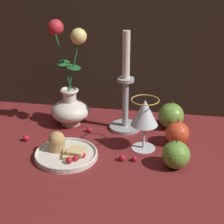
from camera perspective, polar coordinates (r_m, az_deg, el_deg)
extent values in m
plane|color=maroon|center=(1.11, -3.10, -4.59)|extent=(2.40, 2.40, 0.00)
cylinder|color=silver|center=(1.23, -6.29, -1.52)|extent=(0.06, 0.06, 0.01)
ellipsoid|color=silver|center=(1.21, -6.37, 0.18)|extent=(0.12, 0.12, 0.07)
cylinder|color=silver|center=(1.19, -6.48, 2.26)|extent=(0.04, 0.04, 0.05)
torus|color=silver|center=(1.19, -6.53, 3.28)|extent=(0.06, 0.06, 0.01)
cylinder|color=#23662D|center=(1.17, -7.54, 7.90)|extent=(0.04, 0.02, 0.19)
ellipsoid|color=#23662D|center=(1.17, -7.43, 7.43)|extent=(0.05, 0.08, 0.00)
sphere|color=red|center=(1.16, -8.59, 12.63)|extent=(0.05, 0.05, 0.05)
cylinder|color=#23662D|center=(1.15, -5.85, 7.22)|extent=(0.04, 0.02, 0.18)
ellipsoid|color=#23662D|center=(1.15, -5.92, 6.81)|extent=(0.07, 0.08, 0.00)
sphere|color=#EFD67A|center=(1.11, -5.11, 11.41)|extent=(0.05, 0.05, 0.05)
cylinder|color=silver|center=(1.04, -6.99, -6.58)|extent=(0.17, 0.17, 0.01)
torus|color=silver|center=(1.04, -7.01, -6.21)|extent=(0.17, 0.17, 0.01)
cylinder|color=tan|center=(1.06, -8.37, -4.97)|extent=(0.04, 0.04, 0.03)
sphere|color=tan|center=(1.05, -8.42, -4.20)|extent=(0.05, 0.05, 0.05)
cube|color=#DBBC7A|center=(1.03, -6.22, -6.45)|extent=(0.05, 0.05, 0.01)
cube|color=#DBBC7A|center=(1.02, -5.46, -5.91)|extent=(0.05, 0.05, 0.01)
sphere|color=#AD192D|center=(0.99, -6.57, -7.31)|extent=(0.02, 0.02, 0.02)
sphere|color=#AD192D|center=(1.00, -5.54, -7.05)|extent=(0.01, 0.01, 0.01)
sphere|color=#AD192D|center=(1.02, -4.30, -6.56)|extent=(0.02, 0.02, 0.02)
cylinder|color=silver|center=(1.08, 4.79, -5.42)|extent=(0.07, 0.07, 0.00)
cylinder|color=silver|center=(1.06, 4.86, -3.65)|extent=(0.01, 0.01, 0.07)
cone|color=silver|center=(1.03, 5.00, -0.06)|extent=(0.08, 0.08, 0.07)
cone|color=maroon|center=(1.04, 4.98, -0.62)|extent=(0.07, 0.07, 0.05)
torus|color=gold|center=(1.02, 5.08, 1.84)|extent=(0.08, 0.08, 0.00)
cylinder|color=#A3A3A8|center=(1.19, 2.00, -2.27)|extent=(0.10, 0.10, 0.01)
cylinder|color=#A3A3A8|center=(1.16, 2.05, 1.24)|extent=(0.02, 0.02, 0.15)
cylinder|color=#A3A3A8|center=(1.13, 2.11, 4.95)|extent=(0.05, 0.05, 0.01)
cylinder|color=silver|center=(1.11, 2.17, 8.68)|extent=(0.02, 0.02, 0.14)
cylinder|color=black|center=(1.09, 2.24, 12.55)|extent=(0.00, 0.00, 0.01)
sphere|color=#D14223|center=(1.10, 9.91, -3.20)|extent=(0.07, 0.07, 0.07)
cylinder|color=#4C3319|center=(1.09, 10.06, -1.28)|extent=(0.00, 0.00, 0.01)
sphere|color=#669938|center=(0.99, 9.70, -6.44)|extent=(0.07, 0.07, 0.07)
cylinder|color=#4C3319|center=(0.97, 9.88, -4.26)|extent=(0.00, 0.00, 0.01)
sphere|color=#669938|center=(1.20, 8.97, -0.54)|extent=(0.08, 0.08, 0.08)
cylinder|color=#4C3319|center=(1.18, 9.12, 1.52)|extent=(0.00, 0.00, 0.01)
sphere|color=#AD192D|center=(1.02, 3.45, -7.11)|extent=(0.02, 0.02, 0.02)
sphere|color=#AD192D|center=(1.02, 1.55, -6.99)|extent=(0.02, 0.02, 0.02)
sphere|color=#AD192D|center=(1.14, -12.98, -3.88)|extent=(0.02, 0.02, 0.02)
sphere|color=#AD192D|center=(1.17, -3.46, -2.71)|extent=(0.02, 0.02, 0.02)
sphere|color=#AD192D|center=(1.15, -8.74, -3.42)|extent=(0.02, 0.02, 0.02)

